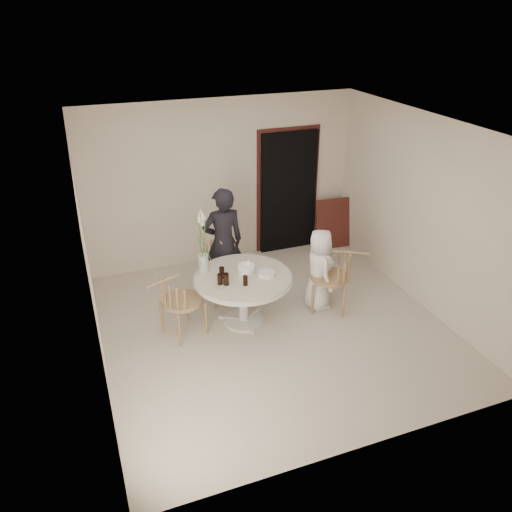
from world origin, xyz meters
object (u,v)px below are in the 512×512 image
object	(u,v)px
table	(243,283)
chair_far	(220,259)
birthday_cake	(246,269)
chair_right	(340,272)
flower_vase	(203,249)
chair_left	(173,298)
boy	(319,270)
girl	(223,242)

from	to	relation	value
table	chair_far	distance (m)	0.85
birthday_cake	chair_right	bearing A→B (deg)	-10.39
flower_vase	chair_right	bearing A→B (deg)	-14.61
flower_vase	chair_left	bearing A→B (deg)	-147.13
boy	chair_far	bearing A→B (deg)	58.99
boy	girl	bearing A→B (deg)	56.72
chair_left	birthday_cake	distance (m)	1.05
birthday_cake	girl	bearing A→B (deg)	95.88
chair_right	flower_vase	distance (m)	1.94
boy	birthday_cake	distance (m)	1.08
table	flower_vase	bearing A→B (deg)	145.42
table	chair_right	distance (m)	1.39
table	boy	distance (m)	1.14
table	chair_far	world-z (taller)	chair_far
chair_far	girl	world-z (taller)	girl
chair_far	birthday_cake	distance (m)	0.81
table	boy	world-z (taller)	boy
boy	birthday_cake	xyz separation A→B (m)	(-1.07, 0.07, 0.18)
table	boy	bearing A→B (deg)	0.20
table	chair_far	size ratio (longest dim) A/B	1.45
girl	boy	xyz separation A→B (m)	(1.15, -0.86, -0.23)
chair_far	flower_vase	xyz separation A→B (m)	(-0.38, -0.53, 0.47)
birthday_cake	chair_far	bearing A→B (deg)	101.02
chair_left	girl	distance (m)	1.31
chair_far	boy	bearing A→B (deg)	-36.84
girl	chair_far	bearing A→B (deg)	17.91
boy	birthday_cake	world-z (taller)	boy
table	chair_left	xyz separation A→B (m)	(-0.95, -0.01, -0.02)
chair_left	birthday_cake	size ratio (longest dim) A/B	3.99
table	birthday_cake	size ratio (longest dim) A/B	5.74
chair_far	chair_left	xyz separation A→B (m)	(-0.88, -0.85, 0.01)
table	chair_left	world-z (taller)	chair_left
chair_left	girl	size ratio (longest dim) A/B	0.55
chair_far	chair_right	bearing A→B (deg)	-36.93
table	girl	xyz separation A→B (m)	(-0.01, 0.86, 0.22)
flower_vase	chair_far	bearing A→B (deg)	54.64
chair_left	boy	xyz separation A→B (m)	(2.09, 0.02, 0.01)
chair_far	girl	xyz separation A→B (m)	(0.07, 0.02, 0.25)
chair_right	boy	bearing A→B (deg)	-94.42
chair_right	birthday_cake	bearing A→B (deg)	-69.68
girl	flower_vase	xyz separation A→B (m)	(-0.44, -0.55, 0.22)
flower_vase	girl	bearing A→B (deg)	51.17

